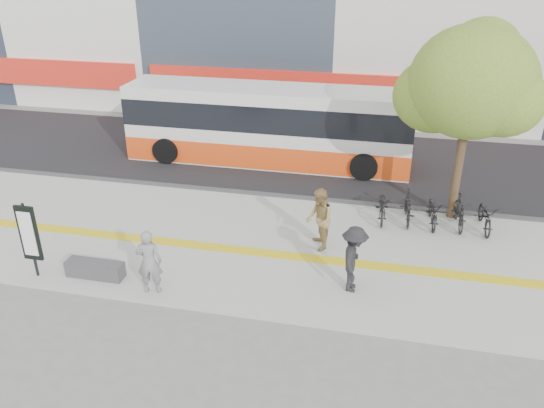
% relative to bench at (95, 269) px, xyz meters
% --- Properties ---
extents(ground, '(120.00, 120.00, 0.00)m').
position_rel_bench_xyz_m(ground, '(2.60, 1.20, -0.30)').
color(ground, slate).
rests_on(ground, ground).
extents(sidewalk, '(40.00, 7.00, 0.08)m').
position_rel_bench_xyz_m(sidewalk, '(2.60, 2.70, -0.27)').
color(sidewalk, gray).
rests_on(sidewalk, ground).
extents(tactile_strip, '(40.00, 0.45, 0.01)m').
position_rel_bench_xyz_m(tactile_strip, '(2.60, 2.20, -0.22)').
color(tactile_strip, gold).
rests_on(tactile_strip, sidewalk).
extents(street, '(40.00, 8.00, 0.06)m').
position_rel_bench_xyz_m(street, '(2.60, 10.20, -0.28)').
color(street, black).
rests_on(street, ground).
extents(curb, '(40.00, 0.25, 0.14)m').
position_rel_bench_xyz_m(curb, '(2.60, 6.20, -0.23)').
color(curb, '#3A3A3C').
rests_on(curb, ground).
extents(bench, '(1.60, 0.45, 0.45)m').
position_rel_bench_xyz_m(bench, '(0.00, 0.00, 0.00)').
color(bench, '#3A3A3C').
rests_on(bench, sidewalk).
extents(signboard, '(0.55, 0.10, 2.20)m').
position_rel_bench_xyz_m(signboard, '(-1.60, -0.31, 1.06)').
color(signboard, black).
rests_on(signboard, sidewalk).
extents(street_tree, '(4.40, 3.80, 6.31)m').
position_rel_bench_xyz_m(street_tree, '(9.78, 6.02, 4.21)').
color(street_tree, '#3D2C1B').
rests_on(street_tree, sidewalk).
extents(bus, '(11.67, 2.77, 3.11)m').
position_rel_bench_xyz_m(bus, '(2.63, 9.70, 1.22)').
color(bus, silver).
rests_on(bus, street).
extents(bicycle_row, '(3.93, 1.82, 1.04)m').
position_rel_bench_xyz_m(bicycle_row, '(9.15, 5.20, 0.26)').
color(bicycle_row, black).
rests_on(bicycle_row, sidewalk).
extents(seated_woman, '(0.74, 0.57, 1.80)m').
position_rel_bench_xyz_m(seated_woman, '(1.80, -0.32, 0.68)').
color(seated_woman, black).
rests_on(seated_woman, sidewalk).
extents(pedestrian_tan, '(0.99, 1.11, 1.90)m').
position_rel_bench_xyz_m(pedestrian_tan, '(5.75, 2.88, 0.72)').
color(pedestrian_tan, olive).
rests_on(pedestrian_tan, sidewalk).
extents(pedestrian_dark, '(0.69, 1.19, 1.83)m').
position_rel_bench_xyz_m(pedestrian_dark, '(6.92, 0.92, 0.69)').
color(pedestrian_dark, black).
rests_on(pedestrian_dark, sidewalk).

